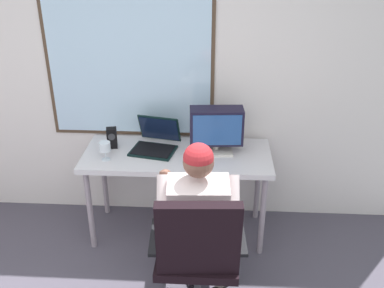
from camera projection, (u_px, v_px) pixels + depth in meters
name	position (u px, v px, depth m)	size (l,w,h in m)	color
wall_rear	(144.00, 73.00, 3.59)	(4.83, 0.08, 2.59)	silver
desk	(177.00, 161.00, 3.53)	(1.48, 0.61, 0.76)	gray
office_chair	(198.00, 249.00, 2.77)	(0.63, 0.58, 1.00)	black
person_seated	(198.00, 213.00, 2.98)	(0.55, 0.78, 1.22)	navy
crt_monitor	(216.00, 127.00, 3.44)	(0.42, 0.23, 0.36)	beige
laptop	(156.00, 140.00, 3.56)	(0.40, 0.41, 0.25)	black
wine_glass	(105.00, 148.00, 3.36)	(0.09, 0.09, 0.15)	silver
desk_speaker	(112.00, 138.00, 3.55)	(0.09, 0.09, 0.17)	black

